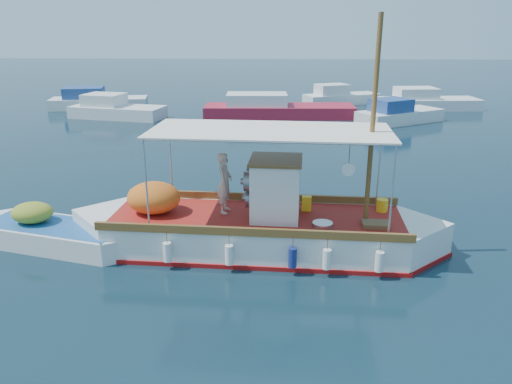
{
  "coord_description": "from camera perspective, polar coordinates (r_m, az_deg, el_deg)",
  "views": [
    {
      "loc": [
        -0.09,
        -13.71,
        6.16
      ],
      "look_at": [
        -0.66,
        0.0,
        1.51
      ],
      "focal_mm": 35.0,
      "sensor_mm": 36.0,
      "label": 1
    }
  ],
  "objects": [
    {
      "name": "ground",
      "position": [
        15.03,
        2.51,
        -5.49
      ],
      "size": [
        160.0,
        160.0,
        0.0
      ],
      "primitive_type": "plane",
      "color": "black",
      "rests_on": "ground"
    },
    {
      "name": "fishing_caique",
      "position": [
        14.27,
        -0.24,
        -4.28
      ],
      "size": [
        10.87,
        3.5,
        6.64
      ],
      "rotation": [
        0.0,
        0.0,
        -0.06
      ],
      "color": "white",
      "rests_on": "ground"
    },
    {
      "name": "dinghy",
      "position": [
        15.72,
        -22.06,
        -4.62
      ],
      "size": [
        5.6,
        2.66,
        1.41
      ],
      "rotation": [
        0.0,
        0.0,
        -0.26
      ],
      "color": "white",
      "rests_on": "ground"
    },
    {
      "name": "bg_boat_nw",
      "position": [
        35.91,
        -15.81,
        8.95
      ],
      "size": [
        6.7,
        3.67,
        1.8
      ],
      "rotation": [
        0.0,
        0.0,
        -0.21
      ],
      "color": "silver",
      "rests_on": "ground"
    },
    {
      "name": "bg_boat_n",
      "position": [
        34.95,
        2.12,
        9.38
      ],
      "size": [
        10.35,
        3.13,
        1.8
      ],
      "rotation": [
        0.0,
        0.0,
        0.03
      ],
      "color": "#A61B30",
      "rests_on": "ground"
    },
    {
      "name": "bg_boat_ne",
      "position": [
        34.04,
        15.88,
        8.44
      ],
      "size": [
        6.1,
        4.91,
        1.8
      ],
      "rotation": [
        0.0,
        0.0,
        0.55
      ],
      "color": "silver",
      "rests_on": "ground"
    },
    {
      "name": "bg_boat_e",
      "position": [
        40.33,
        18.87,
        9.66
      ],
      "size": [
        7.43,
        3.2,
        1.8
      ],
      "rotation": [
        0.0,
        0.0,
        0.08
      ],
      "color": "silver",
      "rests_on": "ground"
    },
    {
      "name": "bg_boat_far_w",
      "position": [
        40.36,
        -17.8,
        9.78
      ],
      "size": [
        7.38,
        3.49,
        1.8
      ],
      "rotation": [
        0.0,
        0.0,
        0.17
      ],
      "color": "silver",
      "rests_on": "ground"
    },
    {
      "name": "bg_boat_far_n",
      "position": [
        41.1,
        9.51,
        10.55
      ],
      "size": [
        6.32,
        4.07,
        1.8
      ],
      "rotation": [
        0.0,
        0.0,
        0.38
      ],
      "color": "silver",
      "rests_on": "ground"
    }
  ]
}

